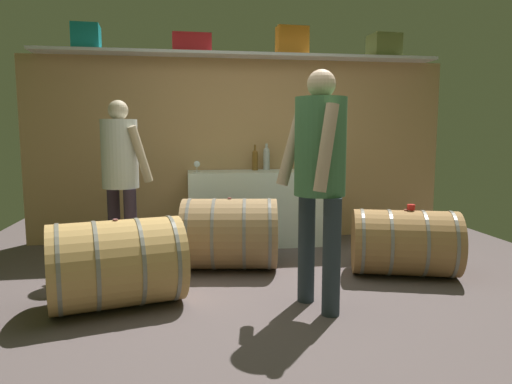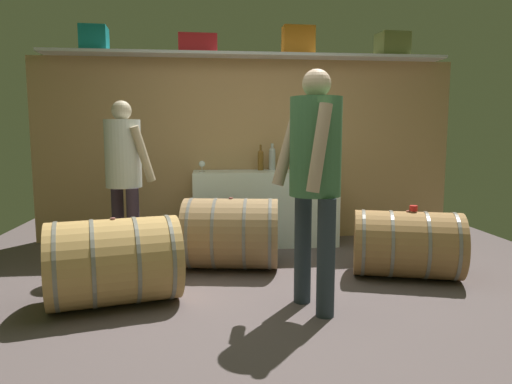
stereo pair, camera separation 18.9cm
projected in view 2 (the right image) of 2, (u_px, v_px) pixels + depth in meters
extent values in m
cube|color=#574B4B|center=(265.00, 280.00, 4.05)|extent=(6.15, 7.63, 0.02)
cube|color=tan|center=(248.00, 150.00, 5.55)|extent=(4.95, 0.10, 2.13)
cube|color=silver|center=(249.00, 56.00, 5.26)|extent=(4.55, 0.40, 0.03)
cube|color=teal|center=(94.00, 39.00, 5.07)|extent=(0.30, 0.31, 0.27)
cube|color=red|center=(198.00, 44.00, 5.19)|extent=(0.43, 0.24, 0.21)
cube|color=orange|center=(298.00, 41.00, 5.30)|extent=(0.37, 0.20, 0.32)
cube|color=olive|center=(392.00, 45.00, 5.42)|extent=(0.36, 0.31, 0.27)
cube|color=white|center=(265.00, 208.00, 5.31)|extent=(1.62, 0.55, 0.84)
cylinder|color=brown|center=(261.00, 162.00, 5.38)|extent=(0.07, 0.07, 0.19)
sphere|color=brown|center=(261.00, 153.00, 5.37)|extent=(0.07, 0.07, 0.07)
cylinder|color=brown|center=(261.00, 148.00, 5.36)|extent=(0.02, 0.02, 0.09)
cylinder|color=#B6BABA|center=(272.00, 161.00, 5.43)|extent=(0.08, 0.08, 0.21)
sphere|color=#B6BABA|center=(272.00, 151.00, 5.41)|extent=(0.07, 0.07, 0.07)
cylinder|color=#B6BABA|center=(272.00, 147.00, 5.41)|extent=(0.03, 0.03, 0.07)
cylinder|color=white|center=(202.00, 172.00, 5.14)|extent=(0.08, 0.08, 0.00)
cylinder|color=white|center=(202.00, 169.00, 5.13)|extent=(0.01, 0.01, 0.06)
sphere|color=white|center=(202.00, 164.00, 5.13)|extent=(0.07, 0.07, 0.07)
sphere|color=maroon|center=(202.00, 165.00, 5.13)|extent=(0.04, 0.04, 0.04)
cylinder|color=olive|center=(407.00, 244.00, 4.07)|extent=(1.04, 0.82, 0.58)
cylinder|color=slate|center=(363.00, 242.00, 4.15)|extent=(0.20, 0.58, 0.59)
cylinder|color=slate|center=(390.00, 244.00, 4.10)|extent=(0.20, 0.58, 0.59)
cylinder|color=slate|center=(424.00, 245.00, 4.05)|extent=(0.20, 0.58, 0.59)
cylinder|color=slate|center=(453.00, 246.00, 4.00)|extent=(0.20, 0.58, 0.59)
cylinder|color=brown|center=(408.00, 211.00, 4.04)|extent=(0.04, 0.04, 0.01)
cylinder|color=#947249|center=(231.00, 233.00, 4.35)|extent=(0.96, 0.78, 0.66)
cylinder|color=slate|center=(192.00, 233.00, 4.36)|extent=(0.13, 0.67, 0.67)
cylinder|color=slate|center=(216.00, 233.00, 4.35)|extent=(0.13, 0.67, 0.67)
cylinder|color=slate|center=(246.00, 234.00, 4.34)|extent=(0.13, 0.67, 0.67)
cylinder|color=slate|center=(270.00, 234.00, 4.33)|extent=(0.13, 0.67, 0.67)
cylinder|color=brown|center=(231.00, 198.00, 4.30)|extent=(0.04, 0.04, 0.01)
cylinder|color=tan|center=(114.00, 262.00, 3.43)|extent=(1.06, 0.85, 0.64)
cylinder|color=slate|center=(57.00, 267.00, 3.29)|extent=(0.19, 0.63, 0.65)
cylinder|color=slate|center=(93.00, 264.00, 3.38)|extent=(0.19, 0.63, 0.65)
cylinder|color=slate|center=(135.00, 260.00, 3.48)|extent=(0.19, 0.63, 0.65)
cylinder|color=slate|center=(168.00, 257.00, 3.56)|extent=(0.19, 0.63, 0.65)
cylinder|color=#905054|center=(113.00, 219.00, 3.39)|extent=(0.04, 0.04, 0.01)
cylinder|color=red|center=(414.00, 208.00, 4.04)|extent=(0.07, 0.07, 0.05)
cylinder|color=#2A353D|center=(303.00, 248.00, 3.46)|extent=(0.13, 0.13, 0.83)
cylinder|color=#2A353D|center=(326.00, 258.00, 3.18)|extent=(0.13, 0.13, 0.83)
cylinder|color=#427549|center=(316.00, 147.00, 3.22)|extent=(0.36, 0.36, 0.69)
sphere|color=#CBA789|center=(317.00, 84.00, 3.17)|extent=(0.20, 0.20, 0.20)
cylinder|color=#CBA789|center=(288.00, 146.00, 3.37)|extent=(0.27, 0.17, 0.58)
cylinder|color=#CBA789|center=(319.00, 148.00, 3.00)|extent=(0.20, 0.14, 0.58)
cylinder|color=#342838|center=(133.00, 229.00, 4.31)|extent=(0.12, 0.12, 0.76)
cylinder|color=#342838|center=(118.00, 225.00, 4.51)|extent=(0.12, 0.12, 0.76)
cylinder|color=silver|center=(123.00, 154.00, 4.32)|extent=(0.33, 0.33, 0.63)
sphere|color=#C0AC8D|center=(121.00, 111.00, 4.27)|extent=(0.18, 0.18, 0.18)
cylinder|color=#C0AC8D|center=(143.00, 154.00, 4.26)|extent=(0.24, 0.22, 0.53)
cylinder|color=#C0AC8D|center=(122.00, 153.00, 4.52)|extent=(0.23, 0.21, 0.53)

